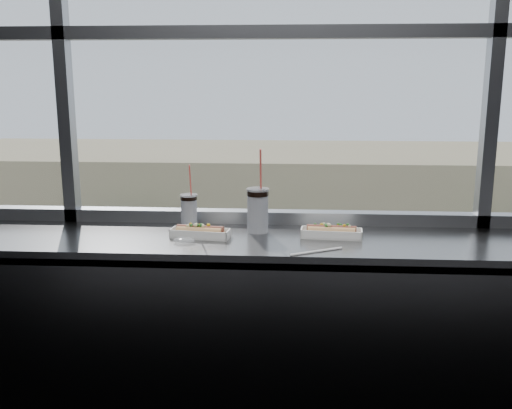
# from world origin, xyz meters

# --- Properties ---
(wall_back_lower) EXTENTS (6.00, 0.00, 6.00)m
(wall_back_lower) POSITION_xyz_m (0.00, 1.50, 0.55)
(wall_back_lower) COLOR black
(wall_back_lower) RESTS_ON ground
(counter) EXTENTS (6.00, 0.55, 0.06)m
(counter) POSITION_xyz_m (0.00, 1.23, 1.07)
(counter) COLOR gray
(counter) RESTS_ON ground
(counter_fascia) EXTENTS (6.00, 0.04, 1.04)m
(counter_fascia) POSITION_xyz_m (0.00, 0.97, 0.55)
(counter_fascia) COLOR gray
(counter_fascia) RESTS_ON ground
(hotdog_tray_left) EXTENTS (0.27, 0.12, 0.06)m
(hotdog_tray_left) POSITION_xyz_m (-0.31, 1.21, 1.13)
(hotdog_tray_left) COLOR white
(hotdog_tray_left) RESTS_ON counter
(hotdog_tray_right) EXTENTS (0.28, 0.11, 0.07)m
(hotdog_tray_right) POSITION_xyz_m (0.27, 1.25, 1.13)
(hotdog_tray_right) COLOR white
(hotdog_tray_right) RESTS_ON counter
(soda_cup_left) EXTENTS (0.08, 0.08, 0.30)m
(soda_cup_left) POSITION_xyz_m (-0.39, 1.38, 1.19)
(soda_cup_left) COLOR white
(soda_cup_left) RESTS_ON counter
(soda_cup_right) EXTENTS (0.11, 0.11, 0.39)m
(soda_cup_right) POSITION_xyz_m (-0.06, 1.32, 1.21)
(soda_cup_right) COLOR white
(soda_cup_right) RESTS_ON counter
(loose_straw) EXTENTS (0.22, 0.12, 0.01)m
(loose_straw) POSITION_xyz_m (0.20, 1.01, 1.10)
(loose_straw) COLOR white
(loose_straw) RESTS_ON counter
(wrapper) EXTENTS (0.10, 0.07, 0.02)m
(wrapper) POSITION_xyz_m (-0.36, 1.12, 1.11)
(wrapper) COLOR silver
(wrapper) RESTS_ON counter
(plaza_ground) EXTENTS (120.00, 120.00, 0.00)m
(plaza_ground) POSITION_xyz_m (0.00, 45.00, -11.00)
(plaza_ground) COLOR #999689
(plaza_ground) RESTS_ON ground
(street_asphalt) EXTENTS (80.00, 10.00, 0.06)m
(street_asphalt) POSITION_xyz_m (0.00, 21.50, -10.97)
(street_asphalt) COLOR black
(street_asphalt) RESTS_ON plaza_ground
(far_sidewalk) EXTENTS (80.00, 6.00, 0.04)m
(far_sidewalk) POSITION_xyz_m (0.00, 29.50, -10.98)
(far_sidewalk) COLOR #999689
(far_sidewalk) RESTS_ON plaza_ground
(far_building) EXTENTS (50.00, 14.00, 8.00)m
(far_building) POSITION_xyz_m (0.00, 39.50, -7.00)
(far_building) COLOR #9C8D68
(far_building) RESTS_ON plaza_ground
(car_near_b) EXTENTS (2.57, 5.98, 1.98)m
(car_near_b) POSITION_xyz_m (-7.32, 17.50, -9.95)
(car_near_b) COLOR black
(car_near_b) RESTS_ON street_asphalt
(car_far_a) EXTENTS (3.08, 6.31, 2.04)m
(car_far_a) POSITION_xyz_m (-11.93, 25.50, -9.92)
(car_far_a) COLOR black
(car_far_a) RESTS_ON street_asphalt
(car_far_b) EXTENTS (3.23, 6.29, 2.01)m
(car_far_b) POSITION_xyz_m (1.45, 25.50, -9.94)
(car_far_b) COLOR maroon
(car_far_b) RESTS_ON street_asphalt
(pedestrian_c) EXTENTS (0.71, 0.95, 2.14)m
(pedestrian_c) POSITION_xyz_m (6.73, 30.36, -9.89)
(pedestrian_c) COLOR #66605B
(pedestrian_c) RESTS_ON far_sidewalk
(pedestrian_d) EXTENTS (0.72, 0.96, 2.16)m
(pedestrian_d) POSITION_xyz_m (9.64, 29.90, -9.88)
(pedestrian_d) COLOR #66605B
(pedestrian_d) RESTS_ON far_sidewalk
(pedestrian_b) EXTENTS (0.90, 0.68, 2.03)m
(pedestrian_b) POSITION_xyz_m (0.24, 28.64, -9.95)
(pedestrian_b) COLOR #66605B
(pedestrian_b) RESTS_ON far_sidewalk
(pedestrian_a) EXTENTS (0.91, 0.68, 2.04)m
(pedestrian_a) POSITION_xyz_m (-7.86, 30.63, -9.94)
(pedestrian_a) COLOR #66605B
(pedestrian_a) RESTS_ON far_sidewalk
(tree_left) EXTENTS (3.55, 3.55, 5.55)m
(tree_left) POSITION_xyz_m (-9.34, 29.50, -7.24)
(tree_left) COLOR #47382B
(tree_left) RESTS_ON far_sidewalk
(tree_center) EXTENTS (3.00, 3.00, 4.68)m
(tree_center) POSITION_xyz_m (0.11, 29.50, -7.83)
(tree_center) COLOR #47382B
(tree_center) RESTS_ON far_sidewalk
(tree_right) EXTENTS (3.51, 3.51, 5.48)m
(tree_right) POSITION_xyz_m (11.67, 29.50, -7.28)
(tree_right) COLOR #47382B
(tree_right) RESTS_ON far_sidewalk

